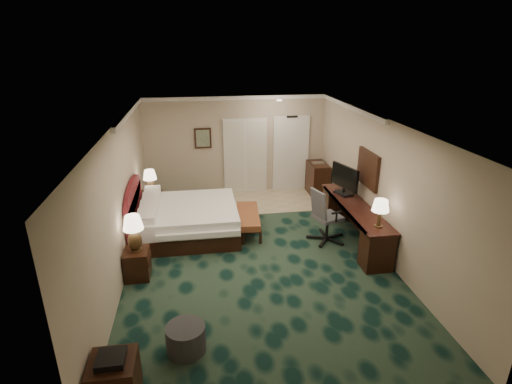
{
  "coord_description": "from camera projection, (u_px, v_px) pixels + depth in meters",
  "views": [
    {
      "loc": [
        -1.08,
        -6.95,
        4.09
      ],
      "look_at": [
        0.08,
        0.6,
        1.17
      ],
      "focal_mm": 28.0,
      "sensor_mm": 36.0,
      "label": 1
    }
  ],
  "objects": [
    {
      "name": "desk_chair",
      "position": [
        328.0,
        215.0,
        8.5
      ],
      "size": [
        0.87,
        0.84,
        1.2
      ],
      "primitive_type": null,
      "rotation": [
        0.0,
        0.0,
        0.32
      ],
      "color": "#494750",
      "rests_on": "ground"
    },
    {
      "name": "bed",
      "position": [
        189.0,
        220.0,
        8.88
      ],
      "size": [
        2.12,
        1.97,
        0.67
      ],
      "primitive_type": "cube",
      "color": "white",
      "rests_on": "ground"
    },
    {
      "name": "lamp_far",
      "position": [
        150.0,
        182.0,
        9.44
      ],
      "size": [
        0.39,
        0.39,
        0.6
      ],
      "primitive_type": null,
      "rotation": [
        0.0,
        0.0,
        -0.27
      ],
      "color": "black",
      "rests_on": "nightstand_far"
    },
    {
      "name": "desk",
      "position": [
        354.0,
        223.0,
        8.57
      ],
      "size": [
        0.6,
        2.8,
        0.81
      ],
      "primitive_type": "cube",
      "color": "black",
      "rests_on": "ground"
    },
    {
      "name": "closet_doors",
      "position": [
        245.0,
        156.0,
        11.12
      ],
      "size": [
        1.2,
        0.06,
        2.1
      ],
      "primitive_type": "cube",
      "color": "silver",
      "rests_on": "ground"
    },
    {
      "name": "bed_bench",
      "position": [
        248.0,
        223.0,
        8.99
      ],
      "size": [
        0.59,
        1.41,
        0.47
      ],
      "primitive_type": "cube",
      "rotation": [
        0.0,
        0.0,
        -0.09
      ],
      "color": "brown",
      "rests_on": "ground"
    },
    {
      "name": "wall_back",
      "position": [
        236.0,
        146.0,
        11.01
      ],
      "size": [
        5.0,
        0.0,
        2.7
      ],
      "primitive_type": "cube",
      "color": "tan",
      "rests_on": "ground"
    },
    {
      "name": "floor",
      "position": [
        257.0,
        257.0,
        8.03
      ],
      "size": [
        5.0,
        7.5,
        0.0
      ],
      "primitive_type": "cube",
      "color": "black",
      "rests_on": "ground"
    },
    {
      "name": "wall_left",
      "position": [
        120.0,
        202.0,
        7.19
      ],
      "size": [
        0.0,
        7.5,
        2.7
      ],
      "primitive_type": "cube",
      "color": "tan",
      "rests_on": "ground"
    },
    {
      "name": "wall_mirror",
      "position": [
        368.0,
        169.0,
        8.38
      ],
      "size": [
        0.05,
        0.95,
        0.75
      ],
      "primitive_type": "cube",
      "color": "white",
      "rests_on": "wall_right"
    },
    {
      "name": "crown_molding",
      "position": [
        257.0,
        126.0,
        7.08
      ],
      "size": [
        5.0,
        7.5,
        0.1
      ],
      "primitive_type": null,
      "color": "white",
      "rests_on": "wall_back"
    },
    {
      "name": "entry_door",
      "position": [
        291.0,
        154.0,
        11.31
      ],
      "size": [
        1.02,
        0.06,
        2.18
      ],
      "primitive_type": "cube",
      "color": "white",
      "rests_on": "ground"
    },
    {
      "name": "minibar",
      "position": [
        317.0,
        179.0,
        11.14
      ],
      "size": [
        0.47,
        0.85,
        0.9
      ],
      "primitive_type": "cube",
      "color": "black",
      "rests_on": "ground"
    },
    {
      "name": "wall_art",
      "position": [
        203.0,
        138.0,
        10.76
      ],
      "size": [
        0.45,
        0.06,
        0.55
      ],
      "primitive_type": "cube",
      "color": "#446152",
      "rests_on": "wall_back"
    },
    {
      "name": "nightstand_far",
      "position": [
        152.0,
        206.0,
        9.68
      ],
      "size": [
        0.51,
        0.58,
        0.63
      ],
      "primitive_type": "cube",
      "color": "black",
      "rests_on": "ground"
    },
    {
      "name": "nightstand_near",
      "position": [
        137.0,
        264.0,
        7.27
      ],
      "size": [
        0.43,
        0.5,
        0.54
      ],
      "primitive_type": "cube",
      "color": "black",
      "rests_on": "ground"
    },
    {
      "name": "side_table",
      "position": [
        115.0,
        381.0,
        4.75
      ],
      "size": [
        0.54,
        0.54,
        0.59
      ],
      "primitive_type": "cube",
      "color": "black",
      "rests_on": "ground"
    },
    {
      "name": "headboard",
      "position": [
        135.0,
        212.0,
        8.36
      ],
      "size": [
        0.12,
        2.0,
        1.4
      ],
      "primitive_type": null,
      "color": "#4E0E16",
      "rests_on": "ground"
    },
    {
      "name": "desk_lamp",
      "position": [
        380.0,
        213.0,
        7.38
      ],
      "size": [
        0.32,
        0.32,
        0.56
      ],
      "primitive_type": null,
      "rotation": [
        0.0,
        0.0,
        0.02
      ],
      "color": "black",
      "rests_on": "desk"
    },
    {
      "name": "ceiling",
      "position": [
        257.0,
        123.0,
        7.06
      ],
      "size": [
        5.0,
        7.5,
        0.0
      ],
      "primitive_type": "cube",
      "color": "white",
      "rests_on": "wall_back"
    },
    {
      "name": "lamp_near",
      "position": [
        134.0,
        233.0,
        7.06
      ],
      "size": [
        0.43,
        0.43,
        0.68
      ],
      "primitive_type": null,
      "rotation": [
        0.0,
        0.0,
        -0.23
      ],
      "color": "black",
      "rests_on": "nightstand_near"
    },
    {
      "name": "wall_right",
      "position": [
        381.0,
        187.0,
        7.9
      ],
      "size": [
        0.0,
        7.5,
        2.7
      ],
      "primitive_type": "cube",
      "color": "tan",
      "rests_on": "ground"
    },
    {
      "name": "tv",
      "position": [
        345.0,
        180.0,
        8.93
      ],
      "size": [
        0.33,
        0.85,
        0.67
      ],
      "primitive_type": "cube",
      "rotation": [
        0.0,
        0.0,
        0.3
      ],
      "color": "black",
      "rests_on": "desk"
    },
    {
      "name": "wall_front",
      "position": [
        313.0,
        326.0,
        4.09
      ],
      "size": [
        5.0,
        0.0,
        2.7
      ],
      "primitive_type": "cube",
      "color": "tan",
      "rests_on": "ground"
    },
    {
      "name": "tile_patch",
      "position": [
        273.0,
        200.0,
        10.83
      ],
      "size": [
        3.2,
        1.7,
        0.01
      ],
      "primitive_type": "cube",
      "color": "#C9B592",
      "rests_on": "ground"
    },
    {
      "name": "ottoman",
      "position": [
        186.0,
        338.0,
        5.55
      ],
      "size": [
        0.62,
        0.62,
        0.4
      ],
      "primitive_type": "cylinder",
      "rotation": [
        0.0,
        0.0,
        0.12
      ],
      "color": "#303030",
      "rests_on": "ground"
    }
  ]
}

